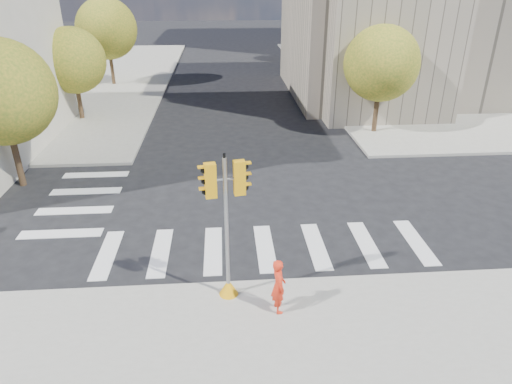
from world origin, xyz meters
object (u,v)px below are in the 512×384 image
at_px(lamp_far, 324,22).
at_px(traffic_signal, 227,240).
at_px(photographer, 279,286).
at_px(lamp_near, 370,43).

height_order(lamp_far, traffic_signal, lamp_far).
bearing_deg(lamp_far, photographer, -103.55).
xyz_separation_m(lamp_near, traffic_signal, (-9.41, -18.60, -2.57)).
distance_m(traffic_signal, photographer, 1.89).
distance_m(lamp_far, traffic_signal, 34.03).
height_order(lamp_near, photographer, lamp_near).
relative_size(lamp_far, photographer, 4.94).
xyz_separation_m(traffic_signal, photographer, (1.36, -0.80, -1.04)).
relative_size(lamp_near, photographer, 4.94).
xyz_separation_m(lamp_near, lamp_far, (0.00, 14.00, 0.00)).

